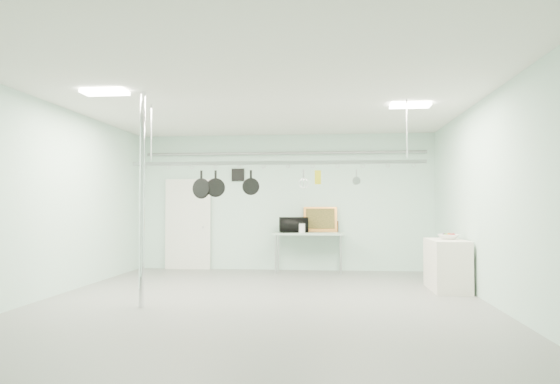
# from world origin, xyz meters

# --- Properties ---
(floor) EXTENTS (8.00, 8.00, 0.00)m
(floor) POSITION_xyz_m (0.00, 0.00, 0.00)
(floor) COLOR gray
(floor) RESTS_ON ground
(ceiling) EXTENTS (7.00, 8.00, 0.02)m
(ceiling) POSITION_xyz_m (0.00, 0.00, 3.19)
(ceiling) COLOR silver
(ceiling) RESTS_ON back_wall
(back_wall) EXTENTS (7.00, 0.02, 3.20)m
(back_wall) POSITION_xyz_m (0.00, 3.99, 1.60)
(back_wall) COLOR silver
(back_wall) RESTS_ON floor
(right_wall) EXTENTS (0.02, 8.00, 3.20)m
(right_wall) POSITION_xyz_m (3.49, 0.00, 1.60)
(right_wall) COLOR silver
(right_wall) RESTS_ON floor
(door) EXTENTS (1.10, 0.10, 2.20)m
(door) POSITION_xyz_m (-2.30, 3.94, 1.05)
(door) COLOR silver
(door) RESTS_ON floor
(wall_vent) EXTENTS (0.30, 0.04, 0.30)m
(wall_vent) POSITION_xyz_m (-1.10, 3.97, 2.25)
(wall_vent) COLOR black
(wall_vent) RESTS_ON back_wall
(conduit_pipe) EXTENTS (6.60, 0.07, 0.07)m
(conduit_pipe) POSITION_xyz_m (0.00, 3.90, 2.75)
(conduit_pipe) COLOR gray
(conduit_pipe) RESTS_ON back_wall
(chrome_pole) EXTENTS (0.08, 0.08, 3.20)m
(chrome_pole) POSITION_xyz_m (-1.70, -0.60, 1.60)
(chrome_pole) COLOR silver
(chrome_pole) RESTS_ON floor
(prep_table) EXTENTS (1.60, 0.70, 0.91)m
(prep_table) POSITION_xyz_m (0.60, 3.60, 0.83)
(prep_table) COLOR #A3C0AD
(prep_table) RESTS_ON floor
(side_cabinet) EXTENTS (0.60, 1.20, 0.90)m
(side_cabinet) POSITION_xyz_m (3.15, 1.40, 0.45)
(side_cabinet) COLOR white
(side_cabinet) RESTS_ON floor
(pot_rack) EXTENTS (4.80, 0.06, 1.00)m
(pot_rack) POSITION_xyz_m (0.20, 0.30, 2.23)
(pot_rack) COLOR #B7B7BC
(pot_rack) RESTS_ON ceiling
(light_panel_left) EXTENTS (0.65, 0.30, 0.05)m
(light_panel_left) POSITION_xyz_m (-2.20, -0.80, 3.16)
(light_panel_left) COLOR white
(light_panel_left) RESTS_ON ceiling
(light_panel_right) EXTENTS (0.65, 0.30, 0.05)m
(light_panel_right) POSITION_xyz_m (2.40, 0.60, 3.16)
(light_panel_right) COLOR white
(light_panel_right) RESTS_ON ceiling
(microwave) EXTENTS (0.69, 0.54, 0.34)m
(microwave) POSITION_xyz_m (0.26, 3.55, 1.08)
(microwave) COLOR black
(microwave) RESTS_ON prep_table
(coffee_canister) EXTENTS (0.19, 0.19, 0.21)m
(coffee_canister) POSITION_xyz_m (0.45, 3.42, 1.01)
(coffee_canister) COLOR silver
(coffee_canister) RESTS_ON prep_table
(painting_large) EXTENTS (0.78, 0.15, 0.58)m
(painting_large) POSITION_xyz_m (0.86, 3.90, 1.20)
(painting_large) COLOR #C87B35
(painting_large) RESTS_ON prep_table
(painting_small) EXTENTS (0.30, 0.09, 0.25)m
(painting_small) POSITION_xyz_m (1.13, 3.90, 1.03)
(painting_small) COLOR black
(painting_small) RESTS_ON prep_table
(fruit_bowl) EXTENTS (0.48, 0.48, 0.09)m
(fruit_bowl) POSITION_xyz_m (3.21, 1.49, 0.95)
(fruit_bowl) COLOR silver
(fruit_bowl) RESTS_ON side_cabinet
(skillet_left) EXTENTS (0.34, 0.16, 0.45)m
(skillet_left) POSITION_xyz_m (-1.04, 0.30, 1.86)
(skillet_left) COLOR black
(skillet_left) RESTS_ON pot_rack
(skillet_mid) EXTENTS (0.31, 0.14, 0.41)m
(skillet_mid) POSITION_xyz_m (-0.80, 0.30, 1.88)
(skillet_mid) COLOR black
(skillet_mid) RESTS_ON pot_rack
(skillet_right) EXTENTS (0.28, 0.08, 0.38)m
(skillet_right) POSITION_xyz_m (-0.21, 0.30, 1.89)
(skillet_right) COLOR black
(skillet_right) RESTS_ON pot_rack
(whisk) EXTENTS (0.19, 0.19, 0.32)m
(whisk) POSITION_xyz_m (0.66, 0.30, 1.93)
(whisk) COLOR silver
(whisk) RESTS_ON pot_rack
(grater) EXTENTS (0.10, 0.04, 0.25)m
(grater) POSITION_xyz_m (0.88, 0.30, 1.96)
(grater) COLOR yellow
(grater) RESTS_ON pot_rack
(saucepan) EXTENTS (0.13, 0.08, 0.24)m
(saucepan) POSITION_xyz_m (1.50, 0.30, 1.97)
(saucepan) COLOR #B9B8BD
(saucepan) RESTS_ON pot_rack
(fruit_cluster) EXTENTS (0.24, 0.24, 0.09)m
(fruit_cluster) POSITION_xyz_m (3.21, 1.49, 0.99)
(fruit_cluster) COLOR maroon
(fruit_cluster) RESTS_ON fruit_bowl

